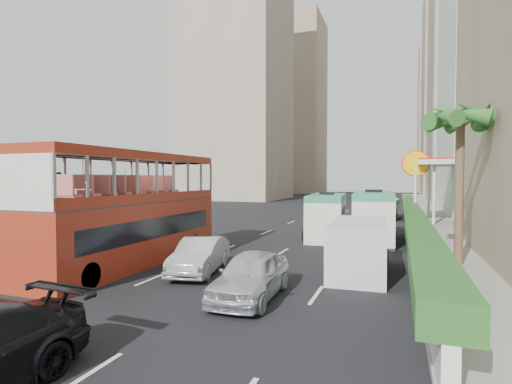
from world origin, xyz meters
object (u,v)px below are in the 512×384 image
at_px(minibus_near, 327,216).
at_px(panel_van_near, 359,247).
at_px(van_asset, 341,232).
at_px(panel_van_far, 387,209).
at_px(minibus_far, 373,217).
at_px(car_silver_lane_b, 251,298).
at_px(palm_tree, 459,190).
at_px(car_silver_lane_a, 200,273).
at_px(shell_station, 457,192).
at_px(double_decker_bus, 133,208).

xyz_separation_m(minibus_near, panel_van_near, (2.91, -9.24, -0.36)).
bearing_deg(van_asset, panel_van_far, 68.01).
bearing_deg(minibus_far, car_silver_lane_b, -105.55).
bearing_deg(panel_van_near, van_asset, 99.26).
xyz_separation_m(van_asset, panel_van_near, (2.42, -12.23, 1.07)).
relative_size(minibus_near, panel_van_near, 1.20).
bearing_deg(palm_tree, van_asset, 122.71).
xyz_separation_m(car_silver_lane_a, shell_station, (12.33, 23.51, 2.75)).
relative_size(car_silver_lane_b, panel_van_near, 0.83).
height_order(palm_tree, shell_station, palm_tree).
xyz_separation_m(car_silver_lane_b, minibus_near, (0.08, 13.98, 1.42)).
bearing_deg(palm_tree, car_silver_lane_a, -156.03).
height_order(minibus_far, panel_van_near, minibus_far).
xyz_separation_m(double_decker_bus, car_silver_lane_a, (3.67, -0.51, -2.53)).
distance_m(car_silver_lane_a, panel_van_far, 26.31).
xyz_separation_m(double_decker_bus, shell_station, (16.00, 23.00, 0.22)).
relative_size(car_silver_lane_a, panel_van_far, 0.93).
distance_m(minibus_near, panel_van_near, 9.70).
bearing_deg(minibus_near, double_decker_bus, -127.05).
height_order(minibus_near, palm_tree, palm_tree).
bearing_deg(car_silver_lane_b, palm_tree, 43.74).
bearing_deg(double_decker_bus, panel_van_far, 67.56).
relative_size(double_decker_bus, car_silver_lane_b, 2.48).
height_order(van_asset, shell_station, shell_station).
bearing_deg(palm_tree, shell_station, 83.40).
relative_size(minibus_near, minibus_far, 0.94).
distance_m(double_decker_bus, minibus_near, 12.99).
bearing_deg(minibus_near, panel_van_far, 71.90).
bearing_deg(palm_tree, panel_van_far, 99.49).
bearing_deg(car_silver_lane_a, van_asset, 64.98).
xyz_separation_m(car_silver_lane_a, panel_van_near, (6.18, 2.19, 1.07)).
xyz_separation_m(panel_van_near, panel_van_far, (0.45, 23.26, -0.13)).
xyz_separation_m(car_silver_lane_a, minibus_near, (3.28, 11.43, 1.42)).
bearing_deg(car_silver_lane_a, panel_van_far, 65.01).
bearing_deg(minibus_near, van_asset, 76.08).
bearing_deg(van_asset, car_silver_lane_b, -99.33).
xyz_separation_m(car_silver_lane_b, shell_station, (9.14, 26.05, 2.75)).
distance_m(car_silver_lane_a, palm_tree, 11.59).
height_order(car_silver_lane_b, minibus_far, minibus_far).
height_order(double_decker_bus, minibus_far, double_decker_bus).
bearing_deg(car_silver_lane_b, van_asset, 86.36).
xyz_separation_m(car_silver_lane_a, van_asset, (3.77, 14.42, 0.00)).
height_order(minibus_near, panel_van_near, minibus_near).
relative_size(panel_van_near, panel_van_far, 1.14).
distance_m(minibus_far, shell_station, 13.83).
xyz_separation_m(panel_van_near, shell_station, (6.15, 21.32, 1.68)).
relative_size(van_asset, minibus_far, 0.63).
distance_m(van_asset, palm_tree, 12.26).
relative_size(car_silver_lane_b, panel_van_far, 0.95).
xyz_separation_m(panel_van_far, shell_station, (5.70, -1.94, 1.82)).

